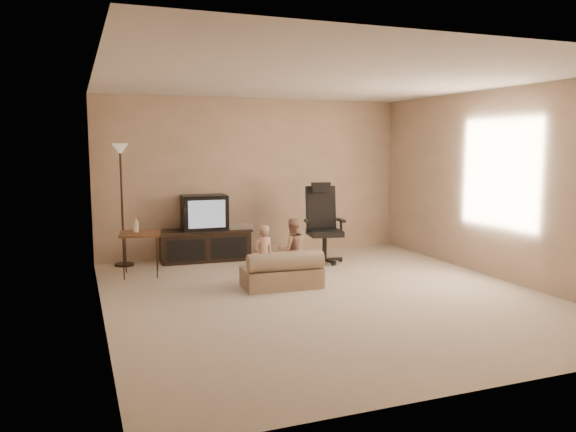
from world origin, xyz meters
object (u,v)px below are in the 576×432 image
object	(u,v)px
tv_stand	(205,233)
side_table	(140,234)
office_chair	(323,234)
toddler_left	(263,256)
toddler_right	(292,250)
floor_lamp	(121,177)
child_sofa	(283,273)

from	to	relation	value
tv_stand	side_table	xyz separation A→B (m)	(-1.04, -0.66, 0.15)
office_chair	toddler_left	size ratio (longest dim) A/B	1.54
toddler_right	tv_stand	bearing A→B (deg)	-60.43
office_chair	floor_lamp	world-z (taller)	floor_lamp
side_table	floor_lamp	size ratio (longest dim) A/B	0.45
child_sofa	toddler_right	bearing A→B (deg)	52.16
office_chair	child_sofa	xyz separation A→B (m)	(-1.12, -1.25, -0.24)
side_table	toddler_right	distance (m)	2.09
office_chair	side_table	bearing A→B (deg)	-172.86
floor_lamp	toddler_right	distance (m)	2.79
office_chair	toddler_left	distance (m)	1.71
side_table	toddler_left	distance (m)	1.80
side_table	child_sofa	xyz separation A→B (m)	(1.57, -1.32, -0.38)
office_chair	side_table	xyz separation A→B (m)	(-2.69, 0.07, 0.14)
floor_lamp	tv_stand	bearing A→B (deg)	-2.80
toddler_right	toddler_left	bearing A→B (deg)	20.15
toddler_left	toddler_right	distance (m)	0.45
child_sofa	toddler_left	world-z (taller)	toddler_left
toddler_left	toddler_right	xyz separation A→B (m)	(0.44, 0.12, 0.02)
office_chair	child_sofa	bearing A→B (deg)	-123.20
office_chair	tv_stand	bearing A→B (deg)	164.70
floor_lamp	toddler_left	xyz separation A→B (m)	(1.53, -1.88, -0.91)
floor_lamp	child_sofa	size ratio (longest dim) A/B	1.81
tv_stand	toddler_left	distance (m)	1.85
side_table	toddler_right	xyz separation A→B (m)	(1.81, -1.05, -0.16)
toddler_right	office_chair	bearing A→B (deg)	-126.78
tv_stand	toddler_right	distance (m)	1.87
toddler_left	office_chair	bearing A→B (deg)	-153.87
floor_lamp	child_sofa	world-z (taller)	floor_lamp
floor_lamp	toddler_right	xyz separation A→B (m)	(1.97, -1.77, -0.89)
office_chair	floor_lamp	distance (m)	3.09
office_chair	child_sofa	world-z (taller)	office_chair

